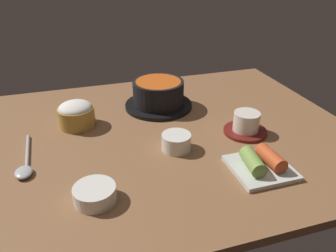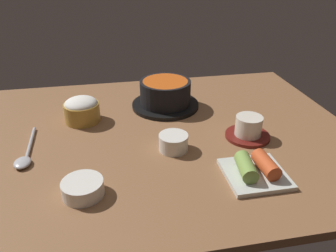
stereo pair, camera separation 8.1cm
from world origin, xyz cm
name	(u,v)px [view 2 (the right image)]	position (x,y,z in cm)	size (l,w,h in cm)	color
dining_table	(159,137)	(0.00, 0.00, 1.00)	(100.00, 76.00, 2.00)	brown
stone_pot	(165,94)	(4.56, 15.56, 5.88)	(19.56, 19.56, 8.01)	black
rice_bowl	(82,109)	(-19.04, 10.70, 5.47)	(9.40, 9.40, 6.77)	#B78C38
tea_cup_with_saucer	(248,128)	(21.31, -5.96, 4.44)	(10.94, 10.94, 5.64)	maroon
banchan_cup_center	(173,142)	(2.13, -8.05, 4.05)	(6.83, 6.83, 3.85)	white
kimchi_plate	(255,170)	(16.52, -21.24, 3.57)	(12.30, 12.30, 4.24)	silver
side_bowl_near	(83,188)	(-17.97, -20.55, 3.65)	(7.97, 7.97, 3.06)	white
spoon	(25,157)	(-31.13, -5.71, 2.62)	(3.60, 18.12, 1.35)	#B7B7BC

